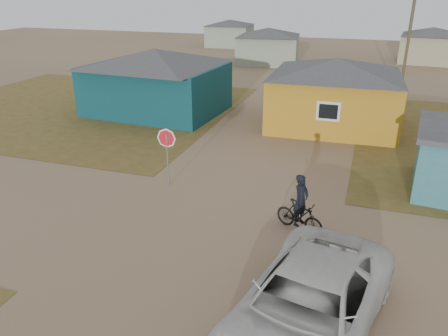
{
  "coord_description": "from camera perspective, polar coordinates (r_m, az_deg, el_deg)",
  "views": [
    {
      "loc": [
        4.28,
        -11.26,
        7.63
      ],
      "look_at": [
        -0.47,
        3.0,
        1.3
      ],
      "focal_mm": 35.0,
      "sensor_mm": 36.0,
      "label": 1
    }
  ],
  "objects": [
    {
      "name": "house_teal",
      "position": [
        28.42,
        -8.88,
        11.26
      ],
      "size": [
        8.93,
        7.08,
        4.0
      ],
      "color": "#0A3239",
      "rests_on": "ground"
    },
    {
      "name": "vehicle",
      "position": [
        10.59,
        10.89,
        -17.31
      ],
      "size": [
        4.08,
        6.71,
        1.74
      ],
      "primitive_type": "imported",
      "rotation": [
        0.0,
        0.0,
        -0.2
      ],
      "color": "silver",
      "rests_on": "ground"
    },
    {
      "name": "house_pale_north",
      "position": [
        60.39,
        0.75,
        17.26
      ],
      "size": [
        6.28,
        5.81,
        3.4
      ],
      "color": "gray",
      "rests_on": "ground"
    },
    {
      "name": "stop_sign",
      "position": [
        17.48,
        -7.49,
        3.13
      ],
      "size": [
        0.76,
        0.32,
        2.44
      ],
      "color": "gray",
      "rests_on": "ground"
    },
    {
      "name": "house_pale_west",
      "position": [
        46.77,
        5.8,
        15.65
      ],
      "size": [
        7.04,
        6.15,
        3.6
      ],
      "color": "gray",
      "rests_on": "ground"
    },
    {
      "name": "utility_pole_near",
      "position": [
        33.52,
        22.95,
        15.15
      ],
      "size": [
        1.4,
        0.2,
        8.0
      ],
      "color": "#4E442F",
      "rests_on": "ground"
    },
    {
      "name": "utility_pole_far",
      "position": [
        49.49,
        23.18,
        17.08
      ],
      "size": [
        1.4,
        0.2,
        8.0
      ],
      "color": "#4E442F",
      "rests_on": "ground"
    },
    {
      "name": "cyclist",
      "position": [
        14.67,
        9.9,
        -5.55
      ],
      "size": [
        1.84,
        1.19,
        2.03
      ],
      "color": "black",
      "rests_on": "ground"
    },
    {
      "name": "house_yellow",
      "position": [
        25.94,
        14.24,
        9.62
      ],
      "size": [
        7.72,
        6.76,
        3.9
      ],
      "color": "#BC831C",
      "rests_on": "ground"
    },
    {
      "name": "house_beige_east",
      "position": [
        51.9,
        25.47,
        14.35
      ],
      "size": [
        6.95,
        6.05,
        3.6
      ],
      "color": "#9C8F6E",
      "rests_on": "ground"
    },
    {
      "name": "grass_nw",
      "position": [
        31.32,
        -18.17,
        7.62
      ],
      "size": [
        20.0,
        18.0,
        0.0
      ],
      "primitive_type": "cube",
      "color": "brown",
      "rests_on": "ground"
    },
    {
      "name": "ground",
      "position": [
        14.26,
        -2.06,
        -9.53
      ],
      "size": [
        120.0,
        120.0,
        0.0
      ],
      "primitive_type": "plane",
      "color": "#8C6E51"
    }
  ]
}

